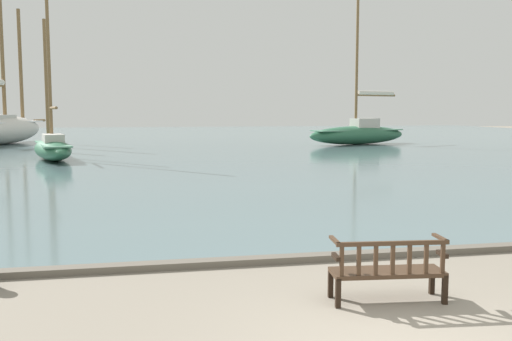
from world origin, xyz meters
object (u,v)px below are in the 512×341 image
sailboat_mid_port (4,126)px  park_bench (388,269)px  sailboat_mid_starboard (52,146)px  sailboat_centre_channel (359,133)px

sailboat_mid_port → park_bench: bearing=-70.9°
park_bench → sailboat_mid_starboard: (-8.05, 24.50, 0.34)m
park_bench → sailboat_mid_starboard: 25.79m
sailboat_mid_starboard → sailboat_centre_channel: 23.15m
park_bench → sailboat_centre_channel: bearing=69.1°
park_bench → sailboat_centre_channel: size_ratio=0.15×
park_bench → sailboat_mid_port: bearing=109.1°
park_bench → sailboat_mid_port: 42.27m
park_bench → sailboat_centre_channel: (13.02, 34.09, 0.52)m
park_bench → sailboat_mid_port: sailboat_mid_port is taller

